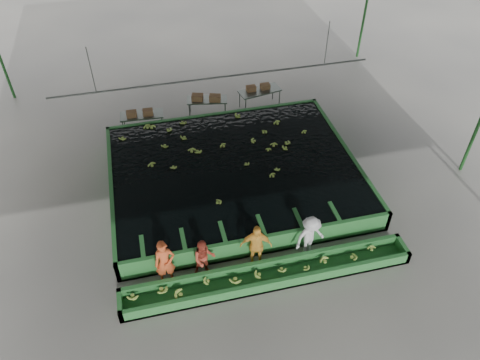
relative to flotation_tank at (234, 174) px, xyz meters
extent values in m
plane|color=gray|center=(0.00, -1.50, -0.45)|extent=(80.00, 80.00, 0.00)
cube|color=gray|center=(0.00, -1.50, 4.55)|extent=(20.00, 22.00, 0.04)
cube|color=black|center=(0.00, 0.00, 0.40)|extent=(9.70, 7.70, 0.00)
cylinder|color=#59605B|center=(0.00, 3.50, 2.55)|extent=(0.08, 0.08, 14.00)
cylinder|color=#59605B|center=(-5.00, 3.50, 3.55)|extent=(0.04, 0.04, 2.00)
cylinder|color=#59605B|center=(5.00, 3.50, 3.55)|extent=(0.04, 0.04, 2.00)
imported|color=#E35728|center=(-3.33, -4.30, 0.49)|extent=(0.71, 0.48, 1.89)
imported|color=#A63927|center=(-2.04, -4.30, 0.34)|extent=(0.77, 0.60, 1.59)
imported|color=#FFBC41|center=(-0.25, -4.30, 0.48)|extent=(1.17, 0.69, 1.87)
imported|color=silver|center=(1.70, -4.30, 0.43)|extent=(1.25, 0.90, 1.75)
camera|label=1|loc=(-3.21, -14.16, 12.73)|focal=35.00mm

